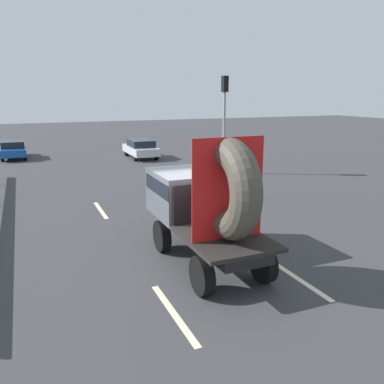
{
  "coord_description": "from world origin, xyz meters",
  "views": [
    {
      "loc": [
        -4.3,
        -10.04,
        4.67
      ],
      "look_at": [
        0.17,
        0.56,
        1.84
      ],
      "focal_mm": 37.58,
      "sensor_mm": 36.0,
      "label": 1
    }
  ],
  "objects_px": {
    "oncoming_car": "(13,149)",
    "flatbed_truck": "(203,200)",
    "distant_sedan": "(141,148)",
    "traffic_light": "(224,111)"
  },
  "relations": [
    {
      "from": "oncoming_car",
      "to": "traffic_light",
      "type": "bearing_deg",
      "value": -43.58
    },
    {
      "from": "flatbed_truck",
      "to": "distant_sedan",
      "type": "relative_size",
      "value": 1.19
    },
    {
      "from": "flatbed_truck",
      "to": "distant_sedan",
      "type": "xyz_separation_m",
      "value": [
        3.56,
        19.0,
        -1.08
      ]
    },
    {
      "from": "flatbed_truck",
      "to": "oncoming_car",
      "type": "height_order",
      "value": "flatbed_truck"
    },
    {
      "from": "oncoming_car",
      "to": "flatbed_truck",
      "type": "bearing_deg",
      "value": -77.02
    },
    {
      "from": "oncoming_car",
      "to": "distant_sedan",
      "type": "bearing_deg",
      "value": -21.28
    },
    {
      "from": "flatbed_truck",
      "to": "oncoming_car",
      "type": "distance_m",
      "value": 23.01
    },
    {
      "from": "distant_sedan",
      "to": "oncoming_car",
      "type": "height_order",
      "value": "distant_sedan"
    },
    {
      "from": "traffic_light",
      "to": "oncoming_car",
      "type": "height_order",
      "value": "traffic_light"
    },
    {
      "from": "traffic_light",
      "to": "oncoming_car",
      "type": "relative_size",
      "value": 1.41
    }
  ]
}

